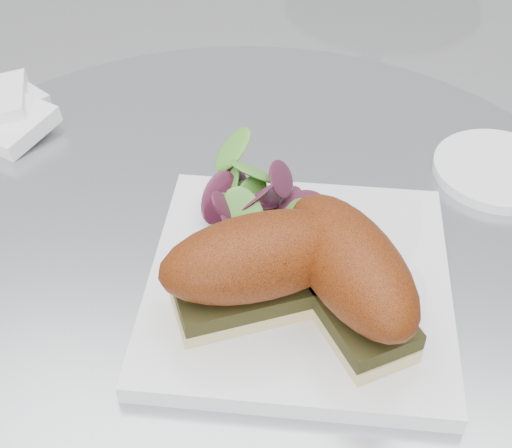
{
  "coord_description": "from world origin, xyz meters",
  "views": [
    {
      "loc": [
        0.09,
        -0.43,
        1.15
      ],
      "look_at": [
        0.01,
        -0.01,
        0.77
      ],
      "focal_mm": 50.0,
      "sensor_mm": 36.0,
      "label": 1
    }
  ],
  "objects_px": {
    "sandwich_right": "(350,272)",
    "plate": "(299,284)",
    "saucer": "(497,170)",
    "sandwich_left": "(260,265)"
  },
  "relations": [
    {
      "from": "sandwich_left",
      "to": "saucer",
      "type": "distance_m",
      "value": 0.29
    },
    {
      "from": "plate",
      "to": "saucer",
      "type": "height_order",
      "value": "plate"
    },
    {
      "from": "sandwich_right",
      "to": "sandwich_left",
      "type": "bearing_deg",
      "value": -120.62
    },
    {
      "from": "sandwich_left",
      "to": "saucer",
      "type": "relative_size",
      "value": 1.33
    },
    {
      "from": "plate",
      "to": "sandwich_right",
      "type": "height_order",
      "value": "sandwich_right"
    },
    {
      "from": "saucer",
      "to": "sandwich_right",
      "type": "bearing_deg",
      "value": -121.6
    },
    {
      "from": "plate",
      "to": "sandwich_right",
      "type": "distance_m",
      "value": 0.07
    },
    {
      "from": "sandwich_right",
      "to": "saucer",
      "type": "xyz_separation_m",
      "value": [
        0.13,
        0.21,
        -0.05
      ]
    },
    {
      "from": "sandwich_left",
      "to": "sandwich_right",
      "type": "xyz_separation_m",
      "value": [
        0.06,
        0.0,
        -0.0
      ]
    },
    {
      "from": "sandwich_right",
      "to": "plate",
      "type": "bearing_deg",
      "value": -161.8
    }
  ]
}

